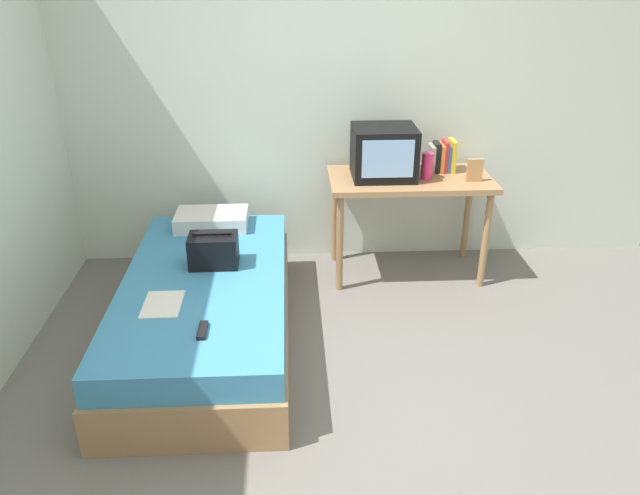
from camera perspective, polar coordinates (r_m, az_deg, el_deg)
name	(u,v)px	position (r m, az deg, el deg)	size (l,w,h in m)	color
ground_plane	(354,415)	(3.35, 3.16, -15.35)	(8.00, 8.00, 0.00)	slate
wall_back	(330,91)	(4.61, 0.95, 14.41)	(5.20, 0.10, 2.60)	silver
bed	(207,309)	(3.86, -10.53, -5.69)	(1.00, 2.00, 0.44)	#9E754C
desk	(409,190)	(4.47, 8.34, 5.34)	(1.16, 0.60, 0.77)	#9E754C
tv	(384,152)	(4.36, 5.97, 8.82)	(0.44, 0.39, 0.36)	black
water_bottle	(427,166)	(4.38, 9.96, 7.49)	(0.08, 0.08, 0.19)	#E53372
book_row	(442,157)	(4.57, 11.31, 8.30)	(0.18, 0.17, 0.23)	gray
picture_frame	(475,170)	(4.41, 14.25, 7.00)	(0.11, 0.02, 0.16)	#B27F4C
pillow	(212,220)	(4.43, -10.07, 2.59)	(0.50, 0.32, 0.11)	silver
handbag	(214,250)	(3.85, -9.91, -0.25)	(0.30, 0.20, 0.22)	black
magazine	(163,304)	(3.52, -14.48, -5.15)	(0.21, 0.29, 0.01)	white
remote_dark	(203,330)	(3.23, -10.90, -7.60)	(0.04, 0.16, 0.02)	black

